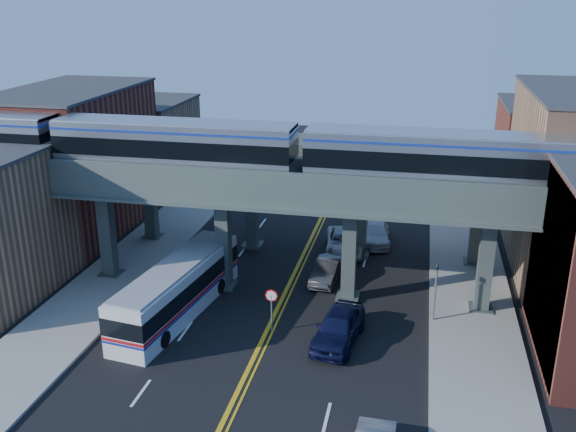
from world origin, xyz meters
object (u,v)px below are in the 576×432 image
object	(u,v)px
car_lane_c	(344,242)
stop_sign	(272,303)
transit_train	(175,145)
traffic_signal	(436,286)
car_lane_a	(338,327)
car_lane_d	(375,233)
transit_bus	(177,290)
car_lane_b	(327,271)

from	to	relation	value
car_lane_c	stop_sign	bearing A→B (deg)	-109.12
transit_train	traffic_signal	xyz separation A→B (m)	(16.10, -2.00, -6.93)
stop_sign	car_lane_a	world-z (taller)	stop_sign
traffic_signal	car_lane_c	world-z (taller)	traffic_signal
transit_train	traffic_signal	size ratio (longest dim) A/B	11.27
traffic_signal	car_lane_d	bearing A→B (deg)	109.92
stop_sign	car_lane_a	distance (m)	3.92
stop_sign	car_lane_d	world-z (taller)	stop_sign
stop_sign	traffic_signal	xyz separation A→B (m)	(8.90, 3.00, 0.54)
transit_bus	car_lane_d	xyz separation A→B (m)	(10.56, 13.83, -0.80)
transit_bus	car_lane_c	world-z (taller)	transit_bus
transit_train	transit_bus	size ratio (longest dim) A/B	3.91
transit_train	car_lane_d	size ratio (longest dim) A/B	9.17
car_lane_d	transit_bus	bearing A→B (deg)	-132.75
car_lane_b	car_lane_d	size ratio (longest dim) A/B	0.86
car_lane_a	car_lane_b	world-z (taller)	car_lane_a
transit_bus	car_lane_d	size ratio (longest dim) A/B	2.34
transit_bus	car_lane_b	size ratio (longest dim) A/B	2.73
transit_train	car_lane_b	size ratio (longest dim) A/B	10.66
traffic_signal	car_lane_c	xyz separation A→B (m)	(-6.42, 9.36, -1.53)
transit_bus	car_lane_c	distance (m)	14.17
transit_train	car_lane_b	xyz separation A→B (m)	(9.23, 2.26, -8.51)
transit_bus	car_lane_d	bearing A→B (deg)	-29.30
car_lane_a	transit_bus	bearing A→B (deg)	179.78
traffic_signal	car_lane_d	distance (m)	12.67
stop_sign	car_lane_d	bearing A→B (deg)	72.71
transit_bus	traffic_signal	bearing A→B (deg)	-74.24
transit_train	car_lane_c	world-z (taller)	transit_train
car_lane_c	car_lane_a	bearing A→B (deg)	-91.81
traffic_signal	car_lane_b	size ratio (longest dim) A/B	0.95
car_lane_d	car_lane_a	bearing A→B (deg)	-98.43
car_lane_a	car_lane_c	xyz separation A→B (m)	(-1.33, 12.72, -0.13)
car_lane_a	stop_sign	bearing A→B (deg)	-177.74
stop_sign	car_lane_c	xyz separation A→B (m)	(2.48, 12.36, -0.99)
transit_train	car_lane_a	distance (m)	14.81
traffic_signal	car_lane_c	bearing A→B (deg)	124.43
transit_train	transit_bus	distance (m)	8.77
transit_bus	transit_train	bearing A→B (deg)	25.49
transit_bus	car_lane_a	world-z (taller)	transit_bus
stop_sign	car_lane_d	size ratio (longest dim) A/B	0.52
car_lane_d	car_lane_c	bearing A→B (deg)	-136.28
transit_bus	car_lane_c	xyz separation A→B (m)	(8.43, 11.37, -0.76)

